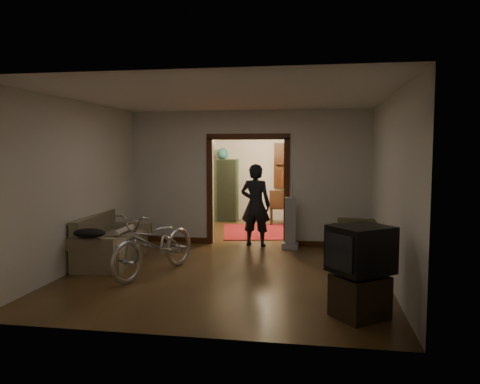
% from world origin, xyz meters
% --- Properties ---
extents(floor, '(5.00, 8.50, 0.01)m').
position_xyz_m(floor, '(0.00, 0.00, 0.00)').
color(floor, '#382412').
rests_on(floor, ground).
extents(ceiling, '(5.00, 8.50, 0.01)m').
position_xyz_m(ceiling, '(0.00, 0.00, 2.80)').
color(ceiling, white).
rests_on(ceiling, floor).
extents(wall_back, '(5.00, 0.02, 2.80)m').
position_xyz_m(wall_back, '(0.00, 4.25, 1.40)').
color(wall_back, beige).
rests_on(wall_back, floor).
extents(wall_left, '(0.02, 8.50, 2.80)m').
position_xyz_m(wall_left, '(-2.50, 0.00, 1.40)').
color(wall_left, beige).
rests_on(wall_left, floor).
extents(wall_right, '(0.02, 8.50, 2.80)m').
position_xyz_m(wall_right, '(2.50, 0.00, 1.40)').
color(wall_right, beige).
rests_on(wall_right, floor).
extents(partition_wall, '(5.00, 0.14, 2.80)m').
position_xyz_m(partition_wall, '(0.00, 0.75, 1.40)').
color(partition_wall, beige).
rests_on(partition_wall, floor).
extents(door_casing, '(1.74, 0.20, 2.32)m').
position_xyz_m(door_casing, '(0.00, 0.75, 1.10)').
color(door_casing, '#381B0C').
rests_on(door_casing, floor).
extents(far_window, '(0.98, 0.06, 1.28)m').
position_xyz_m(far_window, '(0.70, 4.21, 1.55)').
color(far_window, black).
rests_on(far_window, wall_back).
extents(chandelier, '(0.24, 0.24, 0.24)m').
position_xyz_m(chandelier, '(0.00, 2.50, 2.35)').
color(chandelier, '#FFE0A5').
rests_on(chandelier, ceiling).
extents(light_switch, '(0.08, 0.01, 0.12)m').
position_xyz_m(light_switch, '(1.05, 0.68, 1.25)').
color(light_switch, silver).
rests_on(light_switch, partition_wall).
extents(sofa, '(1.01, 1.90, 0.84)m').
position_xyz_m(sofa, '(-2.15, -1.22, 0.42)').
color(sofa, '#696046').
rests_on(sofa, floor).
extents(rolled_paper, '(0.09, 0.76, 0.09)m').
position_xyz_m(rolled_paper, '(-2.05, -0.92, 0.53)').
color(rolled_paper, beige).
rests_on(rolled_paper, sofa).
extents(jacket, '(0.51, 0.39, 0.15)m').
position_xyz_m(jacket, '(-2.10, -2.13, 0.68)').
color(jacket, black).
rests_on(jacket, sofa).
extents(bicycle, '(1.28, 2.04, 1.01)m').
position_xyz_m(bicycle, '(-1.11, -1.87, 0.50)').
color(bicycle, silver).
rests_on(bicycle, floor).
extents(armchair, '(0.91, 0.89, 0.72)m').
position_xyz_m(armchair, '(2.13, -0.21, 0.36)').
color(armchair, '#4F502D').
rests_on(armchair, floor).
extents(tv_stand, '(0.75, 0.74, 0.51)m').
position_xyz_m(tv_stand, '(1.95, -3.35, 0.25)').
color(tv_stand, black).
rests_on(tv_stand, floor).
extents(crt_tv, '(0.85, 0.84, 0.55)m').
position_xyz_m(crt_tv, '(1.95, -3.35, 0.82)').
color(crt_tv, black).
rests_on(crt_tv, tv_stand).
extents(vacuum, '(0.36, 0.31, 1.05)m').
position_xyz_m(vacuum, '(0.91, 0.40, 0.53)').
color(vacuum, gray).
rests_on(vacuum, floor).
extents(person, '(0.67, 0.48, 1.71)m').
position_xyz_m(person, '(0.17, 0.61, 0.85)').
color(person, black).
rests_on(person, floor).
extents(oriental_rug, '(2.14, 2.56, 0.02)m').
position_xyz_m(oriental_rug, '(0.04, 2.30, 0.01)').
color(oriental_rug, maroon).
rests_on(oriental_rug, floor).
extents(locker, '(0.92, 0.58, 1.74)m').
position_xyz_m(locker, '(-1.20, 3.91, 0.87)').
color(locker, '#253721').
rests_on(locker, floor).
extents(globe, '(0.30, 0.30, 0.30)m').
position_xyz_m(globe, '(-1.20, 3.91, 1.94)').
color(globe, '#1E5972').
rests_on(globe, locker).
extents(desk, '(1.09, 0.74, 0.74)m').
position_xyz_m(desk, '(1.17, 3.51, 0.37)').
color(desk, black).
rests_on(desk, floor).
extents(desk_chair, '(0.45, 0.45, 0.94)m').
position_xyz_m(desk_chair, '(0.41, 3.42, 0.47)').
color(desk_chair, black).
rests_on(desk_chair, floor).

